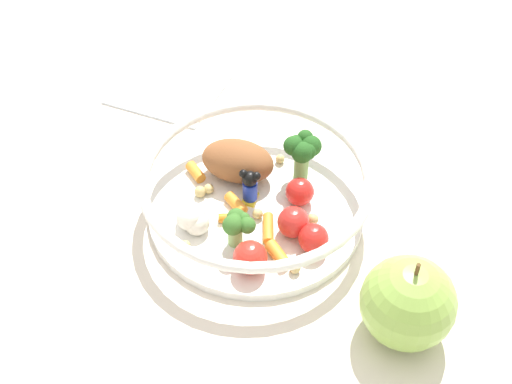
% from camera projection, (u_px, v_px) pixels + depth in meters
% --- Properties ---
extents(ground_plane, '(2.40, 2.40, 0.00)m').
position_uv_depth(ground_plane, '(250.00, 206.00, 0.72)').
color(ground_plane, silver).
extents(food_container, '(0.23, 0.23, 0.07)m').
position_uv_depth(food_container, '(255.00, 192.00, 0.69)').
color(food_container, white).
rests_on(food_container, ground_plane).
extents(loose_apple, '(0.08, 0.08, 0.10)m').
position_uv_depth(loose_apple, '(408.00, 303.00, 0.58)').
color(loose_apple, '#8CB74C').
rests_on(loose_apple, ground_plane).
extents(folded_napkin, '(0.13, 0.14, 0.01)m').
position_uv_depth(folded_napkin, '(168.00, 88.00, 0.85)').
color(folded_napkin, white).
rests_on(folded_napkin, ground_plane).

